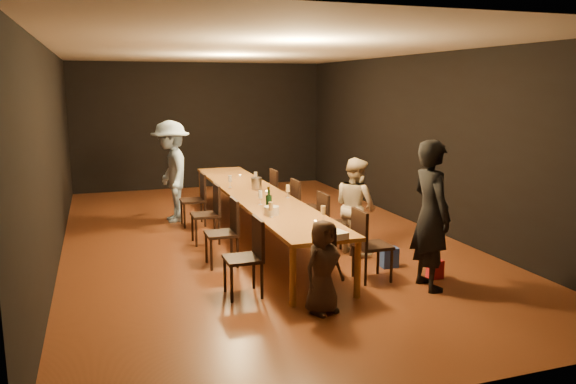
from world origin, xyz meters
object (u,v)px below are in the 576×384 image
object	(u,v)px
table	(257,196)
man_blue	(171,172)
plate_stack	(272,211)
chair_right_0	(373,245)
chair_right_3	(284,194)
chair_left_0	(243,258)
chair_right_2	(306,207)
chair_left_1	(221,233)
woman_tan	(355,206)
chair_left_3	(193,200)
child	(323,267)
woman_birthday	(431,215)
champagne_bottle	(269,199)
birthday_cake	(330,235)
ice_bucket	(256,183)
chair_right_1	(335,223)
chair_left_2	(205,214)

from	to	relation	value
table	man_blue	bearing A→B (deg)	125.11
plate_stack	chair_right_0	bearing A→B (deg)	-38.25
chair_right_3	chair_left_0	xyz separation A→B (m)	(-1.70, -3.60, 0.00)
chair_right_2	chair_left_1	distance (m)	2.08
chair_left_0	woman_tan	bearing A→B (deg)	-60.23
chair_left_3	child	xyz separation A→B (m)	(0.70, -4.38, 0.06)
man_blue	plate_stack	xyz separation A→B (m)	(0.92, -3.18, -0.11)
chair_left_1	woman_birthday	xyz separation A→B (m)	(2.23, -1.67, 0.45)
chair_left_1	chair_right_0	bearing A→B (deg)	-125.22
champagne_bottle	woman_birthday	bearing A→B (deg)	-43.19
chair_right_2	plate_stack	world-z (taller)	chair_right_2
chair_left_1	birthday_cake	size ratio (longest dim) A/B	2.42
man_blue	chair_left_0	bearing A→B (deg)	2.02
table	man_blue	world-z (taller)	man_blue
chair_left_0	birthday_cake	size ratio (longest dim) A/B	2.42
chair_left_0	birthday_cake	world-z (taller)	chair_left_0
chair_right_2	woman_tan	size ratio (longest dim) A/B	0.65
chair_right_2	woman_birthday	bearing A→B (deg)	10.43
table	chair_right_3	bearing A→B (deg)	54.69
chair_right_3	plate_stack	bearing A→B (deg)	-21.49
champagne_bottle	ice_bucket	world-z (taller)	champagne_bottle
chair_right_1	woman_tan	bearing A→B (deg)	79.44
chair_right_1	plate_stack	xyz separation A→B (m)	(-1.08, -0.35, 0.34)
chair_right_0	chair_right_3	bearing A→B (deg)	180.00
chair_right_0	birthday_cake	world-z (taller)	chair_right_0
chair_right_3	child	size ratio (longest dim) A/B	0.89
chair_left_0	plate_stack	bearing A→B (deg)	-35.97
chair_right_2	child	xyz separation A→B (m)	(-1.00, -3.18, 0.06)
chair_left_1	plate_stack	distance (m)	0.79
chair_left_3	chair_left_2	bearing A→B (deg)	-180.00
man_blue	table	bearing A→B (deg)	32.88
chair_right_2	chair_left_1	bearing A→B (deg)	-54.78
chair_right_3	woman_birthday	world-z (taller)	woman_birthday
chair_left_1	ice_bucket	xyz separation A→B (m)	(0.94, 1.54, 0.38)
chair_right_0	birthday_cake	distance (m)	1.00
chair_right_2	chair_left_3	world-z (taller)	same
chair_right_1	child	size ratio (longest dim) A/B	0.89
chair_left_0	ice_bucket	xyz separation A→B (m)	(0.94, 2.74, 0.38)
chair_right_2	chair_right_0	bearing A→B (deg)	-0.00
child	chair_left_1	bearing A→B (deg)	88.18
woman_birthday	chair_left_0	bearing A→B (deg)	80.14
chair_right_0	plate_stack	bearing A→B (deg)	-128.25
chair_left_2	champagne_bottle	size ratio (longest dim) A/B	2.62
ice_bucket	chair_right_2	bearing A→B (deg)	-24.07
table	woman_tan	distance (m)	1.70
table	champagne_bottle	bearing A→B (deg)	-98.93
chair_left_1	champagne_bottle	xyz separation A→B (m)	(0.63, -0.18, 0.46)
chair_right_1	champagne_bottle	size ratio (longest dim) A/B	2.62
chair_right_2	woman_birthday	size ratio (longest dim) A/B	0.51
chair_right_2	chair_right_3	distance (m)	1.20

